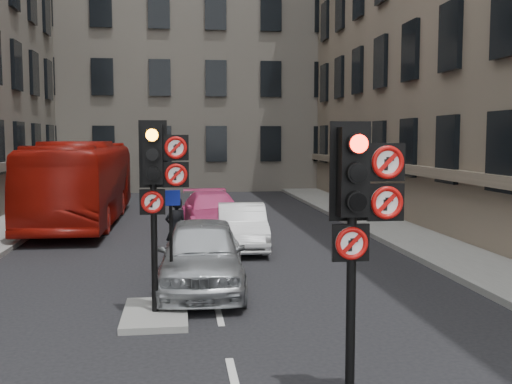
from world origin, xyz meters
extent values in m
cube|color=gray|center=(7.20, 12.00, 0.08)|extent=(3.00, 50.00, 0.16)
cube|color=gray|center=(-1.20, 5.00, 0.06)|extent=(1.20, 2.00, 0.12)
cube|color=#696358|center=(0.00, 38.00, 10.00)|extent=(30.00, 14.00, 20.00)
cylinder|color=black|center=(1.40, 1.00, 1.20)|extent=(0.12, 0.12, 2.40)
cube|color=black|center=(1.40, 1.00, 2.95)|extent=(0.36, 0.28, 1.10)
cube|color=black|center=(1.40, 1.13, 2.95)|extent=(0.52, 0.03, 1.25)
cylinder|color=#FF1407|center=(1.40, 0.76, 3.30)|extent=(0.22, 0.01, 0.22)
cylinder|color=black|center=(1.40, 0.76, 2.95)|extent=(0.22, 0.01, 0.22)
cylinder|color=black|center=(1.40, 0.76, 2.60)|extent=(0.22, 0.01, 0.22)
cube|color=black|center=(1.82, 0.98, 3.07)|extent=(0.47, 0.05, 0.47)
cylinder|color=white|center=(1.82, 0.94, 3.07)|extent=(0.41, 0.02, 0.41)
torus|color=#BF0C0A|center=(1.82, 0.93, 3.07)|extent=(0.41, 0.06, 0.41)
cube|color=#BF0C0A|center=(1.82, 0.92, 3.07)|extent=(0.25, 0.01, 0.25)
cube|color=black|center=(1.82, 0.98, 2.57)|extent=(0.47, 0.05, 0.47)
cylinder|color=white|center=(1.82, 0.94, 2.57)|extent=(0.41, 0.02, 0.41)
torus|color=#BF0C0A|center=(1.82, 0.93, 2.57)|extent=(0.41, 0.06, 0.41)
cube|color=#BF0C0A|center=(1.82, 0.92, 2.57)|extent=(0.25, 0.01, 0.25)
cube|color=black|center=(1.38, 0.98, 2.07)|extent=(0.47, 0.05, 0.47)
cylinder|color=white|center=(1.38, 0.94, 2.07)|extent=(0.41, 0.02, 0.41)
torus|color=#BF0C0A|center=(1.38, 0.93, 2.07)|extent=(0.41, 0.06, 0.41)
cube|color=#BF0C0A|center=(1.38, 0.92, 2.07)|extent=(0.25, 0.01, 0.25)
cylinder|color=black|center=(-1.20, 5.00, 1.32)|extent=(0.12, 0.12, 2.40)
cube|color=black|center=(-1.20, 5.00, 3.07)|extent=(0.36, 0.28, 1.10)
cube|color=black|center=(-1.20, 5.13, 3.07)|extent=(0.52, 0.03, 1.25)
cylinder|color=orange|center=(-1.20, 4.75, 3.42)|extent=(0.22, 0.02, 0.22)
cylinder|color=black|center=(-1.20, 4.75, 3.07)|extent=(0.22, 0.02, 0.22)
cylinder|color=black|center=(-1.20, 4.75, 2.72)|extent=(0.22, 0.02, 0.22)
cube|color=black|center=(-0.78, 4.98, 3.19)|extent=(0.47, 0.05, 0.47)
cylinder|color=white|center=(-0.78, 4.94, 3.19)|extent=(0.41, 0.02, 0.41)
torus|color=#BF0C0A|center=(-0.78, 4.92, 3.19)|extent=(0.41, 0.06, 0.41)
cube|color=#BF0C0A|center=(-0.78, 4.92, 3.19)|extent=(0.25, 0.02, 0.25)
cube|color=black|center=(-0.78, 4.98, 2.69)|extent=(0.47, 0.05, 0.47)
cylinder|color=white|center=(-0.78, 4.94, 2.69)|extent=(0.41, 0.02, 0.41)
torus|color=#BF0C0A|center=(-0.78, 4.92, 2.69)|extent=(0.41, 0.06, 0.41)
cube|color=#BF0C0A|center=(-0.78, 4.92, 2.69)|extent=(0.25, 0.02, 0.25)
cube|color=black|center=(-1.22, 4.98, 2.19)|extent=(0.47, 0.05, 0.47)
cylinder|color=white|center=(-1.22, 4.94, 2.19)|extent=(0.41, 0.02, 0.41)
torus|color=#BF0C0A|center=(-1.22, 4.92, 2.19)|extent=(0.41, 0.06, 0.41)
cube|color=#BF0C0A|center=(-1.22, 4.92, 2.19)|extent=(0.25, 0.02, 0.25)
imported|color=#9B9FA2|center=(-0.24, 7.00, 0.79)|extent=(2.12, 4.73, 1.58)
imported|color=silver|center=(1.17, 11.86, 0.67)|extent=(1.63, 4.15, 1.34)
imported|color=#D73F80|center=(0.46, 15.30, 0.71)|extent=(2.38, 5.01, 1.41)
imported|color=#96120A|center=(-4.50, 18.11, 1.62)|extent=(2.78, 11.63, 3.24)
imported|color=black|center=(-0.06, 8.19, 0.46)|extent=(0.69, 1.59, 0.93)
imported|color=black|center=(-0.82, 10.41, 0.87)|extent=(0.75, 0.64, 1.73)
cylinder|color=black|center=(-0.90, 5.75, 1.21)|extent=(0.07, 0.07, 2.18)
cube|color=#0D1A90|center=(-0.90, 5.70, 2.19)|extent=(0.38, 0.12, 0.30)
camera|label=1|loc=(-0.73, -6.16, 3.37)|focal=42.00mm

